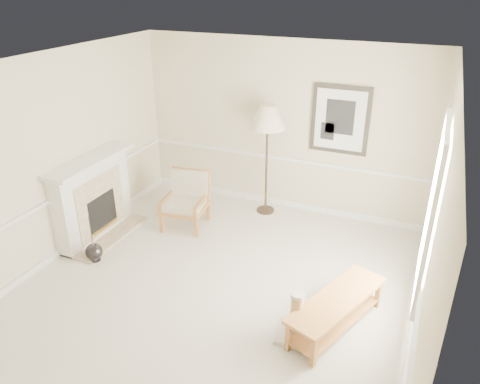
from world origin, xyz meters
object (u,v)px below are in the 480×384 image
at_px(floor_lamp, 268,120).
at_px(armchair, 187,197).
at_px(scratching_post, 296,323).
at_px(floor_vase, 94,252).
at_px(bench, 337,308).

bearing_deg(floor_lamp, armchair, -139.01).
relative_size(floor_lamp, scratching_post, 3.11).
distance_m(floor_vase, scratching_post, 3.18).
xyz_separation_m(floor_vase, scratching_post, (3.16, -0.36, 0.06)).
bearing_deg(bench, floor_vase, 179.49).
xyz_separation_m(armchair, scratching_post, (2.45, -1.88, -0.29)).
bearing_deg(bench, scratching_post, -139.25).
distance_m(floor_lamp, bench, 3.34).
relative_size(floor_lamp, bench, 1.22).
bearing_deg(scratching_post, floor_vase, 173.42).
height_order(bench, scratching_post, scratching_post).
bearing_deg(scratching_post, armchair, 142.45).
xyz_separation_m(armchair, bench, (2.84, -1.55, -0.20)).
distance_m(armchair, scratching_post, 3.10).
height_order(armchair, bench, armchair).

